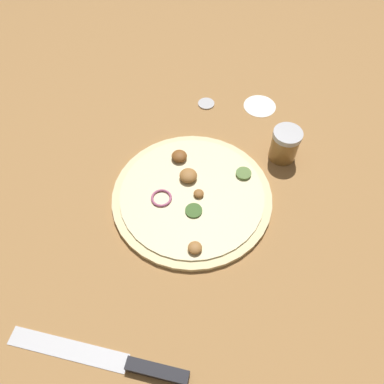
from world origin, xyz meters
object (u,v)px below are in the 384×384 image
Objects in this scene: knife at (130,364)px; loose_cap at (206,103)px; spice_jar at (285,145)px; pizza at (192,195)px.

loose_cap is at bearing -89.67° from knife.
knife reaches higher than loose_cap.
loose_cap is (0.22, 0.09, -0.03)m from spice_jar.
pizza is at bearing 150.79° from loose_cap.
pizza is 4.36× the size of spice_jar.
spice_jar is at bearing -157.69° from loose_cap.
knife is (-0.26, 0.21, -0.00)m from pizza.
knife is at bearing 145.58° from loose_cap.
pizza reaches higher than knife.
spice_jar reaches higher than pizza.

